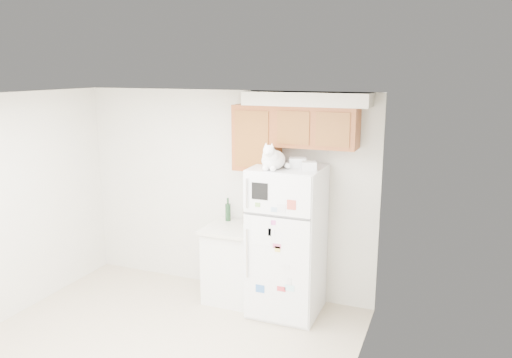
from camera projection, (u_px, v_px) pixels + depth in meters
The scene contains 8 objects.
room_shell at pixel (154, 191), 4.49m from camera, with size 3.84×4.04×2.52m.
refrigerator at pixel (287, 241), 5.60m from camera, with size 0.76×0.78×1.70m.
base_counter at pixel (234, 263), 6.00m from camera, with size 0.64×0.64×0.92m.
cat at pixel (273, 159), 5.26m from camera, with size 0.30×0.44×0.31m.
storage_box_back at pixel (298, 162), 5.42m from camera, with size 0.18×0.13×0.10m, color white.
storage_box_front at pixel (309, 166), 5.25m from camera, with size 0.15×0.11×0.09m, color white.
bottle_green at pixel (228, 209), 6.10m from camera, with size 0.07×0.07×0.29m, color #19381E, non-canonical shape.
bottle_amber at pixel (245, 213), 6.00m from camera, with size 0.06×0.06×0.26m, color #593814, non-canonical shape.
Camera 1 is at (2.59, -3.46, 2.75)m, focal length 35.00 mm.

